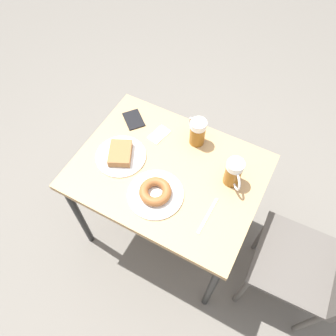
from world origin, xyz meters
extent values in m
plane|color=#666059|center=(0.00, 0.00, 0.00)|extent=(8.00, 8.00, 0.00)
cube|color=tan|center=(0.00, 0.00, 0.70)|extent=(0.67, 0.88, 0.03)
cylinder|color=black|center=(-0.30, -0.40, 0.34)|extent=(0.04, 0.04, 0.68)
cylinder|color=black|center=(0.30, -0.40, 0.34)|extent=(0.04, 0.04, 0.68)
cylinder|color=black|center=(-0.30, 0.40, 0.34)|extent=(0.04, 0.04, 0.68)
cylinder|color=black|center=(0.30, 0.40, 0.34)|extent=(0.04, 0.04, 0.68)
cube|color=#514C47|center=(0.02, 0.72, 0.45)|extent=(0.42, 0.42, 0.02)
cylinder|color=#514C47|center=(-0.15, 0.54, 0.22)|extent=(0.03, 0.03, 0.44)
cylinder|color=#514C47|center=(0.20, 0.55, 0.22)|extent=(0.03, 0.03, 0.44)
cylinder|color=#514C47|center=(-0.16, 0.89, 0.22)|extent=(0.03, 0.03, 0.44)
cylinder|color=#514C47|center=(0.19, 0.90, 0.22)|extent=(0.03, 0.03, 0.44)
cylinder|color=white|center=(0.04, -0.24, 0.72)|extent=(0.24, 0.24, 0.01)
cube|color=brown|center=(0.04, -0.24, 0.74)|extent=(0.17, 0.15, 0.04)
cylinder|color=white|center=(0.14, 0.01, 0.72)|extent=(0.25, 0.25, 0.01)
torus|color=brown|center=(0.14, 0.01, 0.74)|extent=(0.15, 0.15, 0.04)
cylinder|color=#8C5619|center=(-0.09, 0.28, 0.77)|extent=(0.08, 0.08, 0.11)
cylinder|color=white|center=(-0.09, 0.28, 0.84)|extent=(0.08, 0.08, 0.04)
torus|color=silver|center=(-0.05, 0.31, 0.79)|extent=(0.08, 0.07, 0.09)
cylinder|color=#8C5619|center=(-0.22, 0.05, 0.77)|extent=(0.08, 0.08, 0.11)
cylinder|color=white|center=(-0.22, 0.05, 0.84)|extent=(0.08, 0.08, 0.04)
torus|color=silver|center=(-0.24, 0.01, 0.79)|extent=(0.06, 0.08, 0.09)
cube|color=white|center=(-0.17, -0.14, 0.72)|extent=(0.12, 0.09, 0.00)
cube|color=silver|center=(0.13, 0.26, 0.71)|extent=(0.19, 0.02, 0.00)
cube|color=black|center=(-0.19, -0.31, 0.72)|extent=(0.15, 0.15, 0.01)
camera|label=1|loc=(0.73, 0.39, 2.02)|focal=35.00mm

